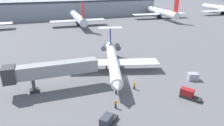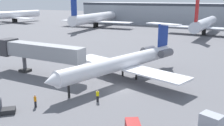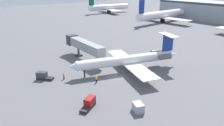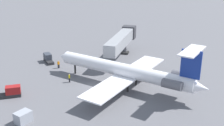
{
  "view_description": "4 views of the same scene",
  "coord_description": "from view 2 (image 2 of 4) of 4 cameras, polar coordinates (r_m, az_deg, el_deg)",
  "views": [
    {
      "loc": [
        -18.87,
        -39.87,
        20.9
      ],
      "look_at": [
        -1.94,
        3.56,
        2.8
      ],
      "focal_mm": 32.74,
      "sensor_mm": 36.0,
      "label": 1
    },
    {
      "loc": [
        15.86,
        -34.18,
        13.93
      ],
      "look_at": [
        -2.9,
        3.52,
        3.09
      ],
      "focal_mm": 41.0,
      "sensor_mm": 36.0,
      "label": 2
    },
    {
      "loc": [
        38.06,
        -31.15,
        21.9
      ],
      "look_at": [
        -3.41,
        1.14,
        2.47
      ],
      "focal_mm": 34.72,
      "sensor_mm": 36.0,
      "label": 3
    },
    {
      "loc": [
        44.64,
        14.27,
        21.64
      ],
      "look_at": [
        -3.66,
        1.77,
        3.44
      ],
      "focal_mm": 44.84,
      "sensor_mm": 36.0,
      "label": 4
    }
  ],
  "objects": [
    {
      "name": "jet_bridge",
      "position": [
        49.08,
        -16.81,
        2.63
      ],
      "size": [
        18.8,
        3.55,
        6.09
      ],
      "color": "gray",
      "rests_on": "ground_plane"
    },
    {
      "name": "cargo_container_uld",
      "position": [
        30.53,
        21.28,
        -12.04
      ],
      "size": [
        2.67,
        2.33,
        1.64
      ],
      "color": "#999EA8",
      "rests_on": "ground_plane"
    },
    {
      "name": "terminal_building",
      "position": [
        137.76,
        20.12,
        10.09
      ],
      "size": [
        129.66,
        21.96,
        11.07
      ],
      "color": "#8C939E",
      "rests_on": "ground_plane"
    },
    {
      "name": "parked_airliner_west_mid",
      "position": [
        123.18,
        -3.7,
        9.99
      ],
      "size": [
        35.8,
        42.47,
        13.73
      ],
      "color": "white",
      "rests_on": "ground_plane"
    },
    {
      "name": "ground_crew_marshaller",
      "position": [
        35.3,
        -3.24,
        -7.32
      ],
      "size": [
        0.47,
        0.41,
        1.69
      ],
      "color": "black",
      "rests_on": "ground_plane"
    },
    {
      "name": "ground_crew_loader",
      "position": [
        35.06,
        -16.75,
        -8.11
      ],
      "size": [
        0.48,
        0.44,
        1.69
      ],
      "color": "black",
      "rests_on": "ground_plane"
    },
    {
      "name": "regional_jet",
      "position": [
        44.34,
        3.17,
        0.41
      ],
      "size": [
        23.6,
        29.69,
        8.92
      ],
      "color": "white",
      "rests_on": "ground_plane"
    },
    {
      "name": "parked_airliner_centre",
      "position": [
        103.28,
        19.91,
        8.18
      ],
      "size": [
        29.2,
        34.56,
        13.21
      ],
      "color": "silver",
      "rests_on": "ground_plane"
    },
    {
      "name": "ground_plane",
      "position": [
        40.19,
        1.47,
        -5.92
      ],
      "size": [
        400.0,
        400.0,
        0.1
      ],
      "primitive_type": "cube",
      "color": "#5B5B60"
    },
    {
      "name": "parked_airliner_west_end",
      "position": [
        157.4,
        -21.03,
        9.99
      ],
      "size": [
        28.65,
        33.67,
        13.45
      ],
      "color": "white",
      "rests_on": "ground_plane"
    }
  ]
}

